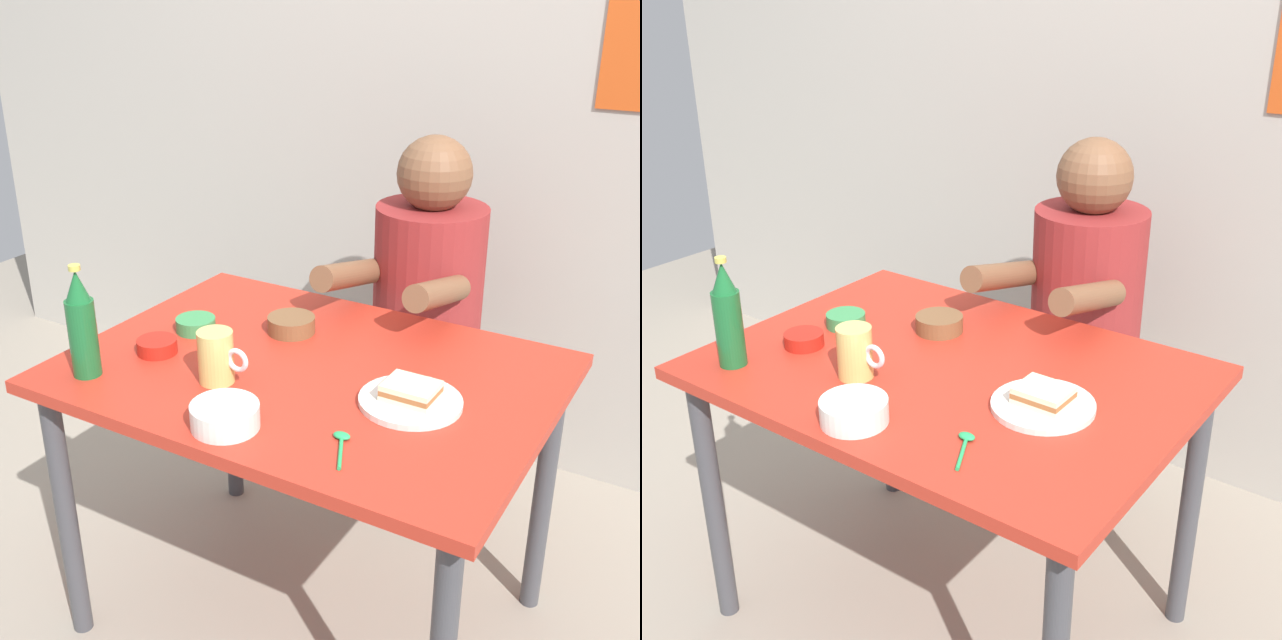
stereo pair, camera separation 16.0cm
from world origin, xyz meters
The scene contains 14 objects.
ground_plane centered at (0.00, 0.00, 0.00)m, with size 6.00×6.00×0.00m, color gray.
wall_back centered at (0.00, 1.05, 1.30)m, with size 4.40×0.09×2.60m.
dining_table centered at (0.00, 0.00, 0.65)m, with size 1.10×0.80×0.74m.
stool centered at (0.02, 0.63, 0.35)m, with size 0.34×0.34×0.45m.
person_seated centered at (0.02, 0.62, 0.77)m, with size 0.33×0.56×0.72m.
plate_orange centered at (0.27, -0.04, 0.75)m, with size 0.22×0.22×0.01m, color silver.
sandwich centered at (0.27, -0.04, 0.77)m, with size 0.11×0.09×0.04m.
beer_mug centered at (-0.14, -0.16, 0.80)m, with size 0.13×0.08×0.12m.
beer_bottle centered at (-0.41, -0.28, 0.86)m, with size 0.06×0.06×0.26m.
dip_bowl_green centered at (-0.35, 0.03, 0.76)m, with size 0.10×0.10×0.03m.
condiment_bowl_brown centered at (-0.14, 0.14, 0.76)m, with size 0.12×0.12×0.04m.
rice_bowl_white centered at (-0.01, -0.31, 0.77)m, with size 0.14×0.14×0.05m.
sambal_bowl_red centered at (-0.35, -0.12, 0.76)m, with size 0.10×0.10×0.03m.
spoon centered at (0.22, -0.25, 0.75)m, with size 0.07×0.11×0.01m.
Camera 1 is at (0.85, -1.40, 1.58)m, focal length 44.82 mm.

